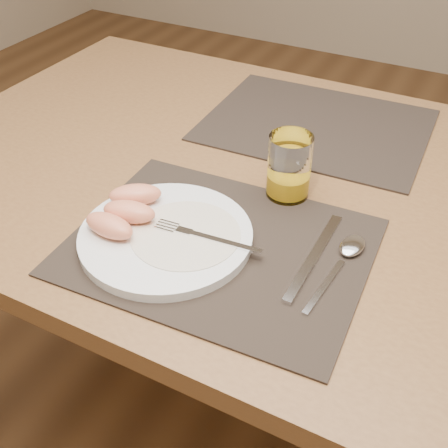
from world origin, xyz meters
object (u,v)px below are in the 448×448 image
fork (198,235)px  juice_glass (289,169)px  table (269,213)px  placemat_near (219,246)px  plate (166,236)px  knife (310,263)px  placemat_far (316,125)px  spoon (348,251)px

fork → juice_glass: (0.07, 0.19, 0.03)m
table → juice_glass: juice_glass is taller
table → placemat_near: 0.24m
plate → fork: fork is taller
table → plate: plate is taller
table → juice_glass: size_ratio=12.52×
placemat_near → plate: size_ratio=1.67×
fork → knife: size_ratio=0.80×
placemat_far → plate: bearing=-99.2°
placemat_far → table: bearing=-91.5°
juice_glass → knife: bearing=-57.1°
knife → spoon: (0.04, 0.05, 0.00)m
placemat_near → juice_glass: (0.04, 0.18, 0.05)m
table → placemat_near: (0.01, -0.22, 0.09)m
fork → knife: bearing=11.5°
table → fork: (-0.02, -0.23, 0.11)m
plate → fork: (0.05, 0.02, 0.01)m
knife → fork: bearing=-168.5°
placemat_near → fork: fork is taller
juice_glass → table: bearing=138.8°
knife → spoon: spoon is taller
plate → placemat_near: bearing=19.0°
table → placemat_near: placemat_near is taller
table → knife: bearing=-53.0°
placemat_far → knife: 0.44m
fork → placemat_near: bearing=20.9°
table → plate: size_ratio=5.19×
placemat_near → juice_glass: juice_glass is taller
knife → juice_glass: bearing=122.9°
placemat_far → spoon: size_ratio=2.34×
plate → knife: (0.22, 0.05, -0.01)m
placemat_far → spoon: bearing=-63.2°
plate → fork: bearing=17.9°
fork → knife: fork is taller
juice_glass → placemat_far: bearing=99.3°
placemat_near → placemat_far: bearing=90.5°
placemat_far → plate: size_ratio=1.67×
spoon → table: bearing=142.4°
fork → knife: (0.17, 0.03, -0.02)m
knife → placemat_far: bearing=108.9°
spoon → juice_glass: (-0.14, 0.11, 0.04)m
plate → placemat_far: bearing=80.8°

